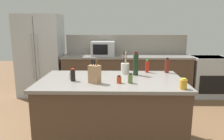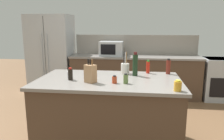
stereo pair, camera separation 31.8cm
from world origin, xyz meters
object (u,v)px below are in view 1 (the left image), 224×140
Objects in this scene: soy_sauce_bottle at (73,75)px; salt_shaker at (71,76)px; knife_block at (95,74)px; spice_jar_oregano at (130,78)px; microwave at (103,49)px; honey_jar at (183,84)px; utensil_crock at (125,68)px; range_oven at (208,76)px; vinegar_bottle at (167,66)px; spice_jar_paprika at (119,80)px; wine_bottle at (136,64)px; hot_sauce_bottle at (147,66)px; refrigerator at (41,55)px.

salt_shaker is (-0.04, 0.08, -0.02)m from soy_sauce_bottle.
spice_jar_oregano is at bearing 30.62° from knife_block.
honey_jar is (1.05, -2.62, -0.10)m from microwave.
microwave is 3.31× the size of soy_sauce_bottle.
utensil_crock is (0.39, 0.54, -0.03)m from knife_block.
vinegar_bottle reaches higher than range_oven.
wine_bottle is at bearing 61.04° from spice_jar_paprika.
hot_sauce_bottle is at bearing 175.48° from vinegar_bottle.
soy_sauce_bottle is at bearing -158.68° from vinegar_bottle.
vinegar_bottle is at bearing 89.75° from honey_jar.
soy_sauce_bottle is (-0.28, 0.09, -0.04)m from knife_block.
wine_bottle reaches higher than hot_sauce_bottle.
salt_shaker is at bearing 165.04° from spice_jar_paprika.
hot_sauce_bottle is (0.76, -1.77, -0.07)m from microwave.
knife_block is 0.67m from utensil_crock.
vinegar_bottle reaches higher than spice_jar_oregano.
refrigerator reaches higher than soy_sauce_bottle.
utensil_crock is 2.61× the size of spice_jar_oregano.
soy_sauce_bottle is 0.71× the size of vinegar_bottle.
hot_sauce_bottle is at bearing 44.68° from wine_bottle.
wine_bottle is (0.82, 0.35, 0.08)m from soy_sauce_bottle.
hot_sauce_bottle reaches higher than salt_shaker.
spice_jar_paprika is 0.88× the size of salt_shaker.
knife_block is 0.37m from salt_shaker.
refrigerator is 3.03m from spice_jar_paprika.
microwave is at bearing 103.26° from utensil_crock.
hot_sauce_bottle is 1.20× the size of soy_sauce_bottle.
vinegar_bottle is at bearing 5.07° from utensil_crock.
spice_jar_oregano is at bearing -134.12° from vinegar_bottle.
wine_bottle is 0.91m from salt_shaker.
range_oven is 3.21m from spice_jar_paprika.
utensil_crock is at bearing -174.93° from vinegar_bottle.
wine_bottle is at bearing 124.94° from honey_jar.
refrigerator is at bearing 126.43° from spice_jar_paprika.
microwave is 1.93m from hot_sauce_bottle.
wine_bottle is (0.54, 0.44, 0.04)m from knife_block.
range_oven is at bearing 40.66° from soy_sauce_bottle.
spice_jar_paprika is at bearing -81.89° from microwave.
utensil_crock is at bearing -45.05° from refrigerator.
honey_jar is at bearing -16.78° from salt_shaker.
wine_bottle is (-0.47, -0.16, 0.05)m from vinegar_bottle.
honey_jar is 0.37× the size of wine_bottle.
spice_jar_paprika is (0.30, -0.00, -0.07)m from knife_block.
salt_shaker is (-1.05, -0.45, -0.04)m from hot_sauce_bottle.
range_oven is 7.49× the size of spice_jar_oregano.
utensil_crock is 0.62m from vinegar_bottle.
refrigerator reaches higher than spice_jar_oregano.
microwave is at bearing 101.33° from spice_jar_oregano.
knife_block is 0.31m from spice_jar_paprika.
utensil_crock is 2.01× the size of soy_sauce_bottle.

